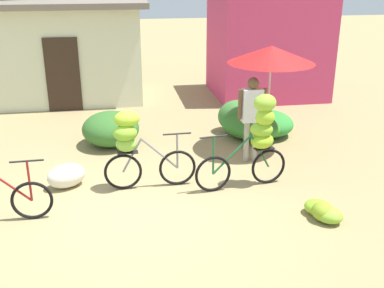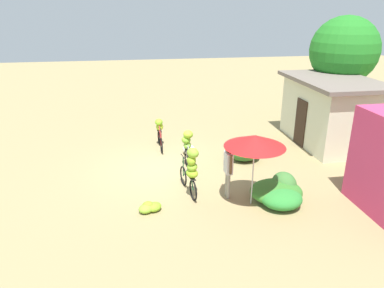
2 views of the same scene
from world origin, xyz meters
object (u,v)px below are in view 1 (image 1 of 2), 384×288
at_px(building_low, 66,50).
at_px(bicycle_center_loaded, 258,134).
at_px(shop_pink, 267,46).
at_px(produce_sack, 66,176).
at_px(person_vendor, 252,110).
at_px(banana_pile_on_ground, 323,211).
at_px(bicycle_near_pile, 134,142).
at_px(market_umbrella, 271,55).

bearing_deg(building_low, bicycle_center_loaded, -60.55).
bearing_deg(shop_pink, produce_sack, -133.99).
distance_m(building_low, shop_pink, 6.02).
relative_size(bicycle_center_loaded, person_vendor, 1.00).
bearing_deg(bicycle_center_loaded, building_low, 119.45).
bearing_deg(building_low, banana_pile_on_ground, -60.93).
bearing_deg(produce_sack, shop_pink, 46.01).
relative_size(banana_pile_on_ground, person_vendor, 0.49).
height_order(bicycle_near_pile, banana_pile_on_ground, bicycle_near_pile).
bearing_deg(market_umbrella, shop_pink, 72.51).
relative_size(shop_pink, person_vendor, 1.84).
xyz_separation_m(bicycle_near_pile, bicycle_center_loaded, (2.16, -0.23, 0.11)).
bearing_deg(bicycle_center_loaded, banana_pile_on_ground, -62.83).
height_order(shop_pink, banana_pile_on_ground, shop_pink).
distance_m(market_umbrella, bicycle_near_pile, 3.50).
xyz_separation_m(market_umbrella, person_vendor, (-0.55, -0.61, -0.98)).
height_order(produce_sack, person_vendor, person_vendor).
bearing_deg(person_vendor, banana_pile_on_ground, -79.20).
height_order(market_umbrella, bicycle_center_loaded, market_umbrella).
bearing_deg(produce_sack, bicycle_center_loaded, -8.03).
relative_size(building_low, produce_sack, 6.80).
bearing_deg(bicycle_center_loaded, bicycle_near_pile, 173.93).
xyz_separation_m(shop_pink, produce_sack, (-5.58, -5.78, -1.25)).
height_order(shop_pink, bicycle_center_loaded, shop_pink).
relative_size(bicycle_center_loaded, banana_pile_on_ground, 2.05).
bearing_deg(bicycle_center_loaded, shop_pink, 70.69).
height_order(bicycle_near_pile, bicycle_center_loaded, bicycle_center_loaded).
height_order(shop_pink, person_vendor, shop_pink).
xyz_separation_m(bicycle_center_loaded, produce_sack, (-3.39, 0.48, -0.76)).
height_order(shop_pink, produce_sack, shop_pink).
relative_size(building_low, bicycle_center_loaded, 2.74).
height_order(shop_pink, market_umbrella, shop_pink).
xyz_separation_m(banana_pile_on_ground, produce_sack, (-4.09, 1.84, 0.09)).
bearing_deg(person_vendor, produce_sack, -169.78).
relative_size(building_low, banana_pile_on_ground, 5.62).
bearing_deg(banana_pile_on_ground, produce_sack, 155.78).
bearing_deg(market_umbrella, bicycle_center_loaded, -113.84).
xyz_separation_m(shop_pink, person_vendor, (-1.97, -5.13, -0.40)).
bearing_deg(building_low, market_umbrella, -47.55).
bearing_deg(banana_pile_on_ground, bicycle_near_pile, 150.93).
height_order(building_low, person_vendor, building_low).
xyz_separation_m(building_low, shop_pink, (6.00, -0.48, 0.02)).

